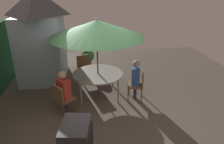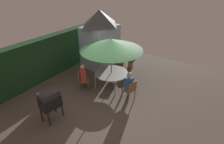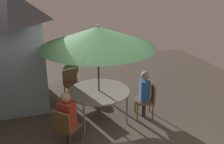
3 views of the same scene
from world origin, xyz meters
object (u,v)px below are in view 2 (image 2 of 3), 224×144
object	(u,v)px
person_in_red	(83,74)
chair_near_shed	(82,79)
chair_toward_hedge	(119,65)
person_in_blue	(129,83)
patio_table	(111,73)
patio_umbrella	(111,44)
garden_shed	(100,38)
chair_far_side	(130,89)
potted_plant_by_shed	(131,59)
bbq_grill	(50,100)

from	to	relation	value
person_in_red	chair_near_shed	bearing A→B (deg)	130.49
chair_toward_hedge	person_in_blue	size ratio (longest dim) A/B	0.71
patio_table	person_in_blue	xyz separation A→B (m)	(-0.34, -1.12, 0.06)
patio_umbrella	person_in_blue	xyz separation A→B (m)	(-0.34, -1.12, -1.37)
person_in_red	garden_shed	bearing A→B (deg)	19.37
chair_far_side	potted_plant_by_shed	bearing A→B (deg)	27.75
patio_umbrella	chair_far_side	bearing A→B (deg)	-106.74
patio_umbrella	chair_toward_hedge	bearing A→B (deg)	16.90
chair_far_side	potted_plant_by_shed	distance (m)	3.07
person_in_red	patio_table	bearing A→B (deg)	-49.51
person_in_red	person_in_blue	world-z (taller)	same
bbq_grill	chair_far_side	xyz separation A→B (m)	(2.67, -1.83, -0.33)
bbq_grill	person_in_blue	world-z (taller)	person_in_blue
potted_plant_by_shed	chair_toward_hedge	bearing A→B (deg)	170.31
patio_table	patio_umbrella	size ratio (longest dim) A/B	0.57
garden_shed	potted_plant_by_shed	size ratio (longest dim) A/B	3.92
chair_far_side	potted_plant_by_shed	world-z (taller)	chair_far_side
chair_near_shed	person_in_red	bearing A→B (deg)	-49.51
potted_plant_by_shed	person_in_red	world-z (taller)	person_in_red
garden_shed	chair_near_shed	xyz separation A→B (m)	(-2.56, -0.81, -1.11)
potted_plant_by_shed	person_in_blue	distance (m)	3.03
person_in_red	person_in_blue	distance (m)	2.17
garden_shed	bbq_grill	world-z (taller)	garden_shed
chair_near_shed	chair_far_side	size ratio (longest dim) A/B	1.00
potted_plant_by_shed	person_in_red	distance (m)	3.31
potted_plant_by_shed	bbq_grill	bearing A→B (deg)	175.77
garden_shed	chair_near_shed	size ratio (longest dim) A/B	3.55
bbq_grill	garden_shed	bearing A→B (deg)	14.85
chair_near_shed	chair_far_side	bearing A→B (deg)	-76.58
garden_shed	chair_near_shed	world-z (taller)	garden_shed
garden_shed	person_in_blue	distance (m)	3.69
chair_near_shed	person_in_red	xyz separation A→B (m)	(0.06, -0.07, 0.26)
patio_umbrella	chair_far_side	world-z (taller)	patio_umbrella
patio_table	potted_plant_by_shed	distance (m)	2.38
patio_umbrella	chair_near_shed	bearing A→B (deg)	130.49
patio_table	chair_near_shed	world-z (taller)	chair_near_shed
chair_toward_hedge	chair_far_side	bearing A→B (deg)	-136.49
person_in_blue	person_in_red	bearing A→B (deg)	103.53
patio_umbrella	chair_far_side	distance (m)	2.06
chair_toward_hedge	potted_plant_by_shed	xyz separation A→B (m)	(1.03, -0.18, -0.03)
patio_table	patio_umbrella	xyz separation A→B (m)	(-0.00, 0.00, 1.43)
garden_shed	patio_umbrella	bearing A→B (deg)	-131.53
chair_toward_hedge	potted_plant_by_shed	world-z (taller)	chair_toward_hedge
garden_shed	person_in_blue	bearing A→B (deg)	-123.68
garden_shed	person_in_red	size ratio (longest dim) A/B	2.54
chair_toward_hedge	potted_plant_by_shed	bearing A→B (deg)	-9.69
chair_toward_hedge	patio_umbrella	bearing A→B (deg)	-163.10
garden_shed	patio_table	size ratio (longest dim) A/B	2.05
chair_far_side	person_in_blue	xyz separation A→B (m)	(0.02, 0.08, 0.26)
bbq_grill	person_in_red	size ratio (longest dim) A/B	0.95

